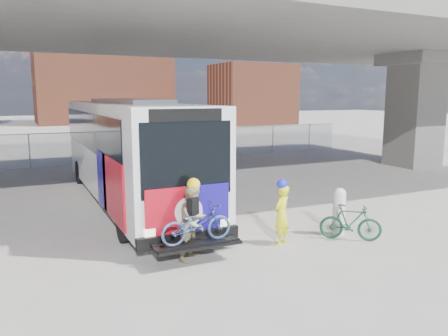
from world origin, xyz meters
TOP-DOWN VIEW (x-y plane):
  - ground at (0.00, 0.00)m, footprint 160.00×160.00m
  - bus at (-2.00, 2.47)m, footprint 2.67×12.90m
  - overpass at (0.00, 4.00)m, footprint 40.00×16.00m
  - chainlink_fence at (0.00, 12.00)m, footprint 30.00×0.06m
  - brick_buildings at (1.23, 48.23)m, footprint 54.00×22.00m
  - smokestack at (14.00, 55.00)m, footprint 2.20×2.20m
  - bollard at (2.32, -3.86)m, footprint 0.34×0.34m
  - cyclist_hivis at (0.44, -3.86)m, footprint 0.68×0.61m
  - cyclist_tan at (-1.97, -3.86)m, footprint 1.09×1.04m
  - bike_parked at (2.29, -4.36)m, footprint 1.53×1.36m

SIDE VIEW (x-z plane):
  - ground at x=0.00m, z-range 0.00..0.00m
  - bike_parked at x=2.29m, z-range 0.00..0.96m
  - bollard at x=2.32m, z-range 0.05..1.36m
  - cyclist_hivis at x=0.44m, z-range -0.03..1.69m
  - cyclist_tan at x=-1.97m, z-range -0.05..1.89m
  - chainlink_fence at x=0.00m, z-range -13.58..16.42m
  - bus at x=-2.00m, z-range 0.26..3.95m
  - brick_buildings at x=1.23m, z-range -0.58..11.42m
  - overpass at x=0.00m, z-range 2.57..10.52m
  - smokestack at x=14.00m, z-range 0.00..25.00m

